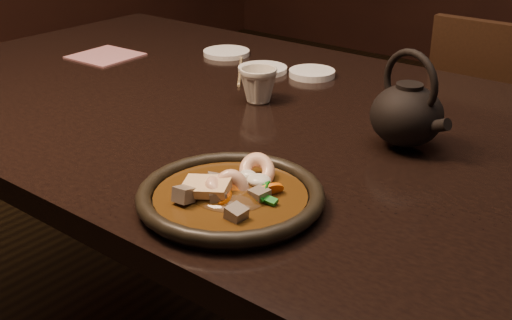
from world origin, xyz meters
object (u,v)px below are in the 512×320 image
Objects in this scene: table at (247,145)px; plate at (231,197)px; teapot at (407,112)px; chair at (510,171)px; tea_cup at (258,84)px.

plate is at bearing -53.81° from table.
table is at bearing 126.19° from plate.
chair is at bearing 106.63° from teapot.
chair is 0.74m from teapot.
plate is at bearing -89.14° from teapot.
chair is 1.02m from plate.
plate is (-0.08, -0.97, 0.30)m from chair.
table is 0.12m from tea_cup.
table is 22.60× the size of tea_cup.
teapot is (0.09, 0.32, 0.05)m from plate.
tea_cup is at bearing 95.19° from table.
teapot is (0.31, -0.02, 0.02)m from tea_cup.
plate is at bearing -56.55° from tea_cup.
teapot reaches higher than tea_cup.
chair is 5.49× the size of teapot.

